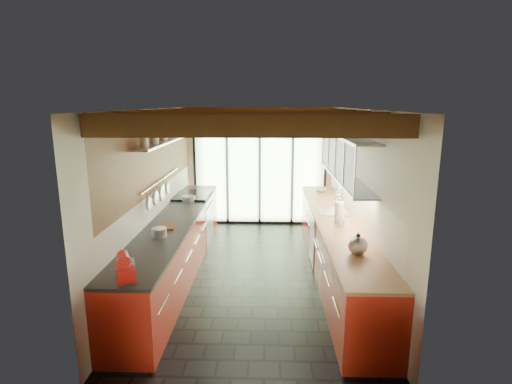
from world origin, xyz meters
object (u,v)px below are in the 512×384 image
paper_towel (339,212)px  bowl (321,190)px  stand_mixer (125,268)px  soap_bottle (341,220)px  kettle (358,244)px

paper_towel → bowl: bearing=90.0°
stand_mixer → soap_bottle: 3.15m
stand_mixer → kettle: size_ratio=1.19×
stand_mixer → soap_bottle: (2.54, 1.87, -0.02)m
kettle → soap_bottle: bearing=90.0°
bowl → stand_mixer: bearing=-121.3°
stand_mixer → bowl: bearing=58.7°
kettle → bowl: kettle is taller
soap_bottle → kettle: bearing=-90.0°
soap_bottle → bowl: bearing=90.0°
soap_bottle → paper_towel: bearing=90.0°
paper_towel → soap_bottle: 0.21m
kettle → paper_towel: bearing=90.0°
paper_towel → bowl: paper_towel is taller
kettle → bowl: bearing=90.0°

